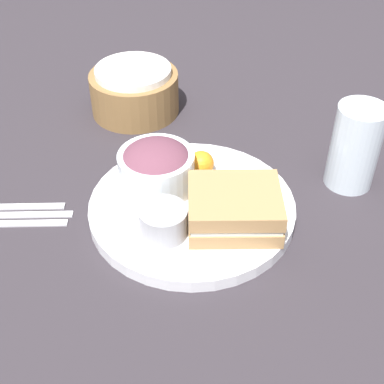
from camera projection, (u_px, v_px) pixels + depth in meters
ground_plane at (192, 213)px, 0.78m from camera, size 4.00×4.00×0.00m
plate at (192, 208)px, 0.77m from camera, size 0.30×0.30×0.02m
sandwich at (234, 208)px, 0.72m from camera, size 0.14×0.13×0.05m
salad_bowl at (156, 167)px, 0.77m from camera, size 0.11×0.11×0.07m
dressing_cup at (163, 222)px, 0.70m from camera, size 0.06×0.06×0.04m
orange_wedge at (199, 163)px, 0.80m from camera, size 0.04×0.04×0.04m
drink_glass at (355, 147)px, 0.79m from camera, size 0.07×0.07×0.13m
bread_basket at (135, 91)px, 0.96m from camera, size 0.16×0.16×0.09m
knife at (2, 215)px, 0.77m from camera, size 0.20×0.06×0.01m
spoon at (5, 206)px, 0.78m from camera, size 0.17×0.05×0.01m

